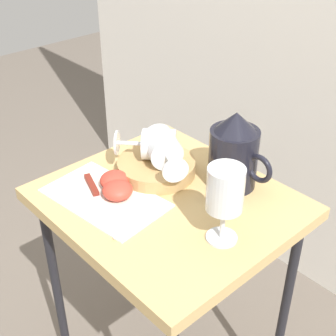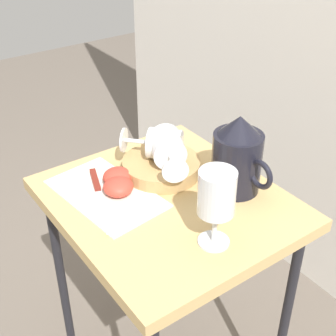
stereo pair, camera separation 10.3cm
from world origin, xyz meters
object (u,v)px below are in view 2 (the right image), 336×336
(apple_half_left, at_px, (118,187))
(apple_half_right, at_px, (118,177))
(knife, at_px, (98,190))
(pitcher, at_px, (237,161))
(wine_glass_tipped_far, at_px, (168,148))
(wine_glass_upright, at_px, (217,197))
(wine_glass_tipped_near, at_px, (163,144))
(table, at_px, (168,222))
(basket_tray, at_px, (161,167))

(apple_half_left, distance_m, apple_half_right, 0.04)
(knife, bearing_deg, apple_half_right, 92.19)
(pitcher, distance_m, wine_glass_tipped_far, 0.17)
(wine_glass_upright, relative_size, knife, 0.73)
(pitcher, height_order, apple_half_left, pitcher)
(apple_half_right, relative_size, knife, 0.30)
(wine_glass_tipped_near, xyz_separation_m, wine_glass_tipped_far, (0.02, -0.00, 0.00))
(wine_glass_tipped_far, bearing_deg, table, -35.31)
(wine_glass_upright, height_order, apple_half_left, wine_glass_upright)
(table, relative_size, apple_half_right, 9.78)
(wine_glass_tipped_far, bearing_deg, apple_half_right, -103.88)
(wine_glass_tipped_near, bearing_deg, apple_half_left, -78.69)
(table, bearing_deg, pitcher, 68.03)
(wine_glass_upright, height_order, wine_glass_tipped_far, wine_glass_upright)
(wine_glass_upright, bearing_deg, apple_half_left, -164.00)
(basket_tray, relative_size, wine_glass_tipped_far, 1.13)
(wine_glass_tipped_near, bearing_deg, basket_tray, -51.27)
(wine_glass_upright, xyz_separation_m, wine_glass_tipped_far, (-0.25, 0.07, -0.04))
(basket_tray, height_order, wine_glass_upright, wine_glass_upright)
(table, distance_m, wine_glass_upright, 0.25)
(basket_tray, distance_m, wine_glass_tipped_near, 0.06)
(wine_glass_tipped_far, bearing_deg, apple_half_left, -87.70)
(table, bearing_deg, basket_tray, 153.16)
(apple_half_left, height_order, apple_half_right, same)
(wine_glass_upright, xyz_separation_m, knife, (-0.28, -0.11, -0.10))
(wine_glass_tipped_far, xyz_separation_m, apple_half_left, (0.01, -0.14, -0.05))
(pitcher, distance_m, wine_glass_tipped_near, 0.18)
(basket_tray, xyz_separation_m, apple_half_left, (0.02, -0.13, 0.01))
(wine_glass_upright, height_order, wine_glass_tipped_near, wine_glass_upright)
(wine_glass_tipped_far, xyz_separation_m, knife, (-0.03, -0.18, -0.07))
(basket_tray, height_order, wine_glass_tipped_near, wine_glass_tipped_near)
(basket_tray, xyz_separation_m, wine_glass_tipped_near, (-0.01, 0.01, 0.06))
(pitcher, height_order, apple_half_right, pitcher)
(wine_glass_tipped_near, bearing_deg, wine_glass_upright, -14.56)
(wine_glass_tipped_near, bearing_deg, wine_glass_tipped_far, -5.28)
(pitcher, bearing_deg, wine_glass_upright, -54.42)
(wine_glass_tipped_near, height_order, knife, wine_glass_tipped_near)
(wine_glass_upright, bearing_deg, table, 175.61)
(pitcher, relative_size, knife, 0.81)
(basket_tray, distance_m, knife, 0.17)
(basket_tray, distance_m, apple_half_left, 0.13)
(table, bearing_deg, wine_glass_tipped_far, 144.69)
(wine_glass_upright, relative_size, wine_glass_tipped_far, 1.00)
(pitcher, xyz_separation_m, wine_glass_upright, (0.11, -0.16, 0.04))
(table, xyz_separation_m, wine_glass_tipped_far, (-0.08, 0.06, 0.14))
(pitcher, height_order, wine_glass_upright, pitcher)
(table, height_order, pitcher, pitcher)
(table, relative_size, wine_glass_tipped_near, 4.45)
(wine_glass_tipped_far, distance_m, apple_half_left, 0.15)
(table, distance_m, basket_tray, 0.14)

